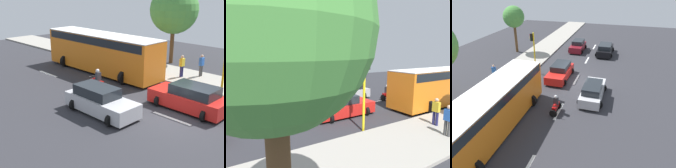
% 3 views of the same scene
% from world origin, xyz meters
% --- Properties ---
extents(ground_plane, '(40.00, 60.00, 0.10)m').
position_xyz_m(ground_plane, '(0.00, 0.00, -0.05)').
color(ground_plane, '#2D2D33').
extents(sidewalk, '(4.00, 60.00, 0.15)m').
position_xyz_m(sidewalk, '(7.00, 0.00, 0.07)').
color(sidewalk, '#9E998E').
rests_on(sidewalk, ground).
extents(lane_stripe_north, '(0.20, 2.40, 0.01)m').
position_xyz_m(lane_stripe_north, '(0.00, -6.00, 0.01)').
color(lane_stripe_north, white).
rests_on(lane_stripe_north, ground).
extents(lane_stripe_mid, '(0.20, 2.40, 0.01)m').
position_xyz_m(lane_stripe_mid, '(0.00, 0.00, 0.01)').
color(lane_stripe_mid, white).
rests_on(lane_stripe_mid, ground).
extents(lane_stripe_south, '(0.20, 2.40, 0.01)m').
position_xyz_m(lane_stripe_south, '(0.00, 6.00, 0.01)').
color(lane_stripe_south, white).
rests_on(lane_stripe_south, ground).
extents(lane_stripe_far_south, '(0.20, 2.40, 0.01)m').
position_xyz_m(lane_stripe_far_south, '(0.00, 12.00, 0.01)').
color(lane_stripe_far_south, white).
rests_on(lane_stripe_far_south, ground).
extents(car_silver, '(2.15, 4.49, 1.52)m').
position_xyz_m(car_silver, '(-2.22, 3.24, 0.71)').
color(car_silver, '#B7B7BC').
rests_on(car_silver, ground).
extents(car_red, '(2.30, 4.51, 1.52)m').
position_xyz_m(car_red, '(1.75, 0.02, 0.71)').
color(car_red, red).
rests_on(car_red, ground).
extents(city_bus, '(3.20, 11.00, 3.16)m').
position_xyz_m(city_bus, '(3.54, 9.39, 1.85)').
color(city_bus, orange).
rests_on(city_bus, ground).
extents(motorcycle, '(0.60, 1.30, 1.53)m').
position_xyz_m(motorcycle, '(0.18, 6.21, 0.64)').
color(motorcycle, black).
rests_on(motorcycle, ground).
extents(pedestrian_near_signal, '(0.40, 0.24, 1.69)m').
position_xyz_m(pedestrian_near_signal, '(7.82, 2.76, 1.06)').
color(pedestrian_near_signal, '#3F3F3F').
rests_on(pedestrian_near_signal, sidewalk).
extents(pedestrian_by_tree, '(0.40, 0.24, 1.69)m').
position_xyz_m(pedestrian_by_tree, '(6.57, 3.69, 1.06)').
color(pedestrian_by_tree, '#1E1E4C').
rests_on(pedestrian_by_tree, sidewalk).
extents(traffic_light_corner, '(0.49, 0.24, 4.50)m').
position_xyz_m(traffic_light_corner, '(4.85, -0.42, 2.93)').
color(traffic_light_corner, yellow).
rests_on(traffic_light_corner, ground).
extents(street_tree_north, '(2.84, 2.84, 6.26)m').
position_xyz_m(street_tree_north, '(10.30, -6.60, 4.78)').
color(street_tree_north, brown).
rests_on(street_tree_north, ground).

